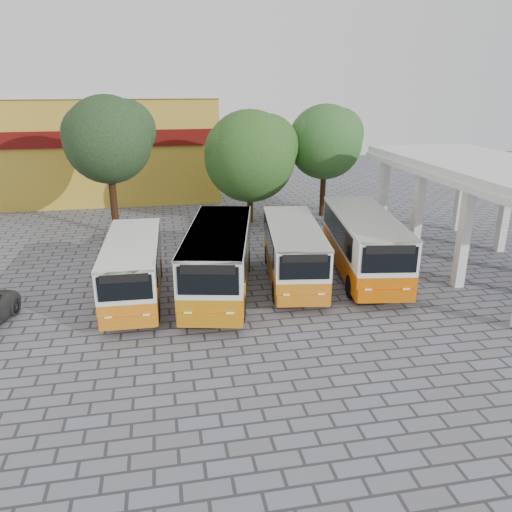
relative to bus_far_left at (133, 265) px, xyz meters
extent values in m
plane|color=slate|center=(7.06, -3.31, -1.55)|extent=(90.00, 90.00, 0.00)
cube|color=silver|center=(14.91, 7.19, 0.95)|extent=(0.45, 0.45, 5.00)
cube|color=silver|center=(20.21, 7.19, 0.95)|extent=(0.45, 0.45, 5.00)
cube|color=silver|center=(17.56, 0.69, 3.65)|extent=(6.60, 15.60, 0.40)
cube|color=silver|center=(17.56, 0.69, 3.30)|extent=(6.80, 15.80, 0.30)
cube|color=gold|center=(-3.94, 22.69, 2.45)|extent=(20.00, 10.00, 8.00)
cube|color=#590C0A|center=(-3.94, 17.59, 3.65)|extent=(20.00, 0.20, 1.20)
cube|color=silver|center=(-3.94, 22.69, 6.60)|extent=(20.40, 10.40, 0.30)
cube|color=#C86A0E|center=(0.00, 0.01, -0.71)|extent=(2.43, 7.45, 0.97)
cube|color=silver|center=(0.00, 0.01, 0.45)|extent=(2.43, 7.45, 1.36)
cube|color=silver|center=(0.00, 0.01, 1.07)|extent=(2.48, 7.45, 0.11)
cube|color=black|center=(-1.13, 0.01, 0.46)|extent=(0.23, 6.09, 0.97)
cube|color=black|center=(1.13, 0.01, 0.46)|extent=(0.23, 6.09, 0.97)
cube|color=black|center=(0.00, -3.70, 0.46)|extent=(1.99, 0.11, 0.97)
cube|color=black|center=(0.00, -3.70, 0.85)|extent=(1.76, 0.11, 0.31)
cylinder|color=black|center=(-1.00, -2.39, -1.09)|extent=(0.26, 0.92, 0.92)
cylinder|color=black|center=(1.00, -2.39, -1.09)|extent=(0.26, 0.92, 0.92)
cylinder|color=black|center=(-1.00, 2.41, -1.09)|extent=(0.26, 0.92, 0.92)
cylinder|color=black|center=(1.00, 2.41, -1.09)|extent=(0.26, 0.92, 0.92)
cube|color=#BD7108|center=(3.78, -0.13, -0.60)|extent=(4.23, 8.77, 1.11)
cube|color=silver|center=(3.78, -0.13, 0.73)|extent=(4.23, 8.77, 1.55)
cube|color=silver|center=(3.78, -0.13, 1.44)|extent=(4.28, 8.78, 0.13)
cube|color=black|center=(2.49, -0.13, 0.75)|extent=(1.50, 6.81, 1.11)
cube|color=black|center=(5.06, -0.13, 0.75)|extent=(1.50, 6.81, 1.11)
cube|color=black|center=(3.78, -4.36, 0.75)|extent=(2.23, 0.52, 1.11)
cube|color=black|center=(3.78, -4.36, 1.19)|extent=(1.97, 0.48, 0.36)
cylinder|color=black|center=(2.64, -2.87, -1.02)|extent=(0.30, 1.05, 1.05)
cylinder|color=black|center=(4.91, -2.87, -1.02)|extent=(0.30, 1.05, 1.05)
cylinder|color=black|center=(2.64, 2.61, -1.02)|extent=(0.30, 1.05, 1.05)
cylinder|color=black|center=(4.91, 2.61, -1.02)|extent=(0.30, 1.05, 1.05)
cube|color=#BA680F|center=(7.45, 0.72, -0.68)|extent=(3.36, 7.91, 1.01)
cube|color=silver|center=(7.45, 0.72, 0.52)|extent=(3.36, 7.91, 1.41)
cube|color=silver|center=(7.45, 0.72, 1.17)|extent=(3.40, 7.91, 0.11)
cube|color=black|center=(6.28, 0.72, 0.54)|extent=(0.94, 6.26, 1.01)
cube|color=black|center=(8.61, 0.72, 0.54)|extent=(0.94, 6.26, 1.01)
cube|color=black|center=(7.45, -3.12, 0.54)|extent=(2.04, 0.34, 1.01)
cube|color=black|center=(7.45, -3.12, 0.94)|extent=(1.81, 0.32, 0.33)
cylinder|color=black|center=(6.41, -1.76, -1.07)|extent=(0.27, 0.96, 0.96)
cylinder|color=black|center=(8.48, -1.76, -1.07)|extent=(0.27, 0.96, 0.96)
cylinder|color=black|center=(6.41, 3.21, -1.07)|extent=(0.27, 0.96, 0.96)
cylinder|color=black|center=(8.48, 3.21, -1.07)|extent=(0.27, 0.96, 0.96)
cube|color=#C25500|center=(11.03, 0.77, -0.59)|extent=(3.81, 8.77, 1.11)
cube|color=silver|center=(11.03, 0.77, 0.75)|extent=(3.81, 8.77, 1.56)
cube|color=silver|center=(11.03, 0.77, 1.46)|extent=(3.86, 8.78, 0.13)
cube|color=black|center=(9.73, 0.77, 0.76)|extent=(1.12, 6.93, 1.11)
cube|color=black|center=(12.32, 0.77, 0.76)|extent=(1.12, 6.93, 1.11)
cube|color=black|center=(11.03, -3.50, 0.76)|extent=(2.26, 0.40, 1.11)
cube|color=black|center=(11.03, -3.50, 1.21)|extent=(2.00, 0.37, 0.36)
cylinder|color=black|center=(9.88, -1.99, -1.02)|extent=(0.30, 1.06, 1.06)
cylinder|color=black|center=(12.17, -1.99, -1.02)|extent=(0.30, 1.06, 1.06)
cylinder|color=black|center=(9.88, 3.52, -1.02)|extent=(0.30, 1.06, 1.06)
cylinder|color=black|center=(12.17, 3.52, -1.02)|extent=(0.30, 1.06, 1.06)
cylinder|color=#351D0E|center=(-1.55, 10.61, 0.50)|extent=(0.45, 0.45, 4.10)
sphere|color=#193213|center=(-1.55, 10.61, 4.32)|extent=(5.27, 5.27, 5.27)
sphere|color=#193213|center=(-0.50, 10.91, 4.84)|extent=(3.69, 3.69, 3.69)
sphere|color=#193213|center=(-2.47, 10.41, 4.71)|extent=(3.43, 3.43, 3.43)
cylinder|color=#442B11|center=(7.31, 11.55, 0.18)|extent=(0.41, 0.41, 3.46)
sphere|color=#244E15|center=(7.31, 11.55, 2.96)|extent=(6.04, 6.04, 6.04)
sphere|color=#244E15|center=(8.52, 11.85, 3.56)|extent=(4.23, 4.23, 4.23)
sphere|color=#244E15|center=(6.25, 11.35, 3.41)|extent=(3.93, 3.93, 3.93)
cylinder|color=#321F11|center=(12.75, 12.45, 0.31)|extent=(0.39, 0.39, 3.72)
sphere|color=#25531C|center=(12.75, 12.45, 3.68)|extent=(5.13, 5.13, 5.13)
sphere|color=#25531C|center=(13.78, 12.75, 4.19)|extent=(3.59, 3.59, 3.59)
sphere|color=#25531C|center=(11.85, 12.25, 4.06)|extent=(3.33, 3.33, 3.33)
camera|label=1|loc=(1.43, -21.14, 7.60)|focal=35.00mm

